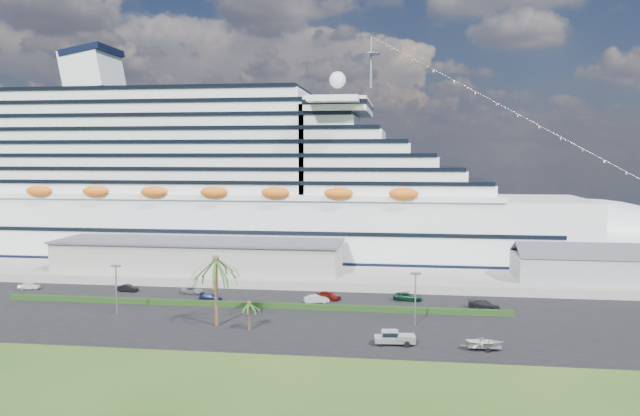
# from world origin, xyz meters

# --- Properties ---
(ground) EXTENTS (420.00, 420.00, 0.00)m
(ground) POSITION_xyz_m (0.00, 0.00, 0.00)
(ground) COLOR #2A4E1A
(ground) RESTS_ON ground
(asphalt_lot) EXTENTS (140.00, 38.00, 0.12)m
(asphalt_lot) POSITION_xyz_m (0.00, 11.00, 0.06)
(asphalt_lot) COLOR black
(asphalt_lot) RESTS_ON ground
(wharf) EXTENTS (240.00, 20.00, 1.80)m
(wharf) POSITION_xyz_m (0.00, 40.00, 0.90)
(wharf) COLOR gray
(wharf) RESTS_ON ground
(water) EXTENTS (420.00, 160.00, 0.02)m
(water) POSITION_xyz_m (0.00, 130.00, 0.01)
(water) COLOR #0B1A32
(water) RESTS_ON ground
(cruise_ship) EXTENTS (191.00, 38.00, 54.00)m
(cruise_ship) POSITION_xyz_m (-21.53, 64.00, 16.69)
(cruise_ship) COLOR silver
(cruise_ship) RESTS_ON ground
(terminal_building) EXTENTS (61.00, 15.00, 6.30)m
(terminal_building) POSITION_xyz_m (-25.00, 40.00, 5.01)
(terminal_building) COLOR gray
(terminal_building) RESTS_ON wharf
(port_shed) EXTENTS (24.00, 12.31, 7.37)m
(port_shed) POSITION_xyz_m (52.00, 40.00, 4.40)
(port_shed) COLOR gray
(port_shed) RESTS_ON wharf
(hedge) EXTENTS (88.00, 1.10, 0.90)m
(hedge) POSITION_xyz_m (-8.00, 16.00, 0.57)
(hedge) COLOR black
(hedge) RESTS_ON asphalt_lot
(lamp_post_left) EXTENTS (1.60, 0.35, 8.27)m
(lamp_post_left) POSITION_xyz_m (-28.00, 8.00, 5.34)
(lamp_post_left) COLOR gray
(lamp_post_left) RESTS_ON asphalt_lot
(lamp_post_right) EXTENTS (1.60, 0.35, 8.27)m
(lamp_post_right) POSITION_xyz_m (20.00, 8.00, 5.34)
(lamp_post_right) COLOR gray
(lamp_post_right) RESTS_ON asphalt_lot
(palm_tall) EXTENTS (8.82, 8.82, 11.13)m
(palm_tall) POSITION_xyz_m (-10.00, 4.00, 9.20)
(palm_tall) COLOR #47301E
(palm_tall) RESTS_ON ground
(palm_short) EXTENTS (3.53, 3.53, 4.56)m
(palm_short) POSITION_xyz_m (-4.50, 2.50, 3.67)
(palm_short) COLOR #47301E
(palm_short) RESTS_ON ground
(parked_car_0) EXTENTS (4.43, 2.81, 1.41)m
(parked_car_0) POSITION_xyz_m (-53.70, 24.04, 0.82)
(parked_car_0) COLOR silver
(parked_car_0) RESTS_ON asphalt_lot
(parked_car_1) EXTENTS (4.18, 1.76, 1.34)m
(parked_car_1) POSITION_xyz_m (-33.99, 24.89, 0.79)
(parked_car_1) COLOR black
(parked_car_1) RESTS_ON asphalt_lot
(parked_car_2) EXTENTS (4.91, 3.14, 1.26)m
(parked_car_2) POSITION_xyz_m (-21.15, 24.75, 0.75)
(parked_car_2) COLOR gray
(parked_car_2) RESTS_ON asphalt_lot
(parked_car_3) EXTENTS (4.32, 1.91, 1.23)m
(parked_car_3) POSITION_xyz_m (-16.01, 19.91, 0.74)
(parked_car_3) COLOR navy
(parked_car_3) RESTS_ON asphalt_lot
(parked_car_4) EXTENTS (4.90, 3.52, 1.55)m
(parked_car_4) POSITION_xyz_m (4.86, 23.38, 0.89)
(parked_car_4) COLOR maroon
(parked_car_4) RESTS_ON asphalt_lot
(parked_car_5) EXTENTS (4.65, 2.95, 1.45)m
(parked_car_5) POSITION_xyz_m (3.06, 20.57, 0.84)
(parked_car_5) COLOR silver
(parked_car_5) RESTS_ON asphalt_lot
(parked_car_6) EXTENTS (5.42, 2.85, 1.45)m
(parked_car_6) POSITION_xyz_m (18.96, 24.68, 0.85)
(parked_car_6) COLOR #0C301E
(parked_car_6) RESTS_ON asphalt_lot
(parked_car_7) EXTENTS (5.65, 3.94, 1.52)m
(parked_car_7) POSITION_xyz_m (31.75, 20.27, 0.88)
(parked_car_7) COLOR #222228
(parked_car_7) RESTS_ON asphalt_lot
(pickup_truck) EXTENTS (5.75, 2.53, 1.97)m
(pickup_truck) POSITION_xyz_m (17.00, -2.03, 1.20)
(pickup_truck) COLOR black
(pickup_truck) RESTS_ON asphalt_lot
(boat_trailer) EXTENTS (5.61, 3.63, 1.61)m
(boat_trailer) POSITION_xyz_m (28.96, -2.83, 1.19)
(boat_trailer) COLOR gray
(boat_trailer) RESTS_ON asphalt_lot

